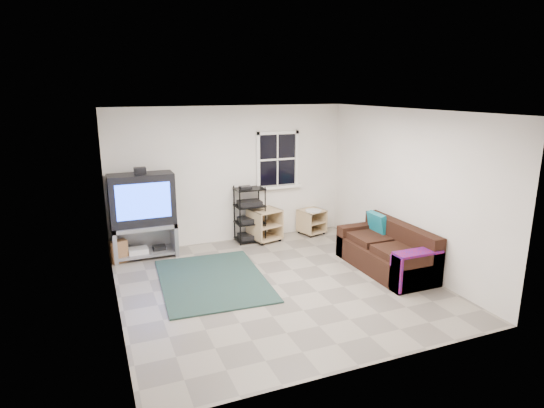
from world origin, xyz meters
name	(u,v)px	position (x,y,z in m)	size (l,w,h in m)	color
room	(277,163)	(0.95, 2.27, 1.48)	(4.60, 4.62, 4.60)	gray
tv_unit	(143,208)	(-1.71, 2.01, 0.88)	(1.09, 0.55, 1.60)	gray
av_rack	(250,218)	(0.29, 2.08, 0.48)	(0.55, 0.40, 1.10)	black
side_table_left	(263,224)	(0.56, 2.06, 0.33)	(0.65, 0.65, 0.63)	tan
side_table_right	(311,220)	(1.61, 2.07, 0.29)	(0.56, 0.56, 0.53)	tan
sofa	(387,253)	(1.91, -0.12, 0.29)	(0.81, 1.82, 0.83)	black
shag_rug	(213,280)	(-0.88, 0.52, 0.01)	(1.57, 2.16, 0.03)	black
paper_bag	(119,251)	(-2.16, 1.89, 0.19)	(0.27, 0.17, 0.39)	#A06B48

